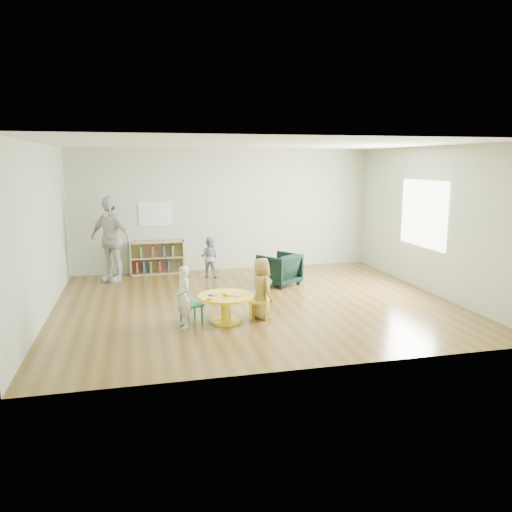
# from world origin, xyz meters

# --- Properties ---
(room) EXTENTS (7.10, 7.00, 2.80)m
(room) POSITION_xyz_m (0.01, 0.00, 1.89)
(room) COLOR brown
(room) RESTS_ON ground
(activity_table) EXTENTS (0.88, 0.88, 0.48)m
(activity_table) POSITION_xyz_m (-0.70, -0.96, 0.30)
(activity_table) COLOR yellow
(activity_table) RESTS_ON ground
(kid_chair_left) EXTENTS (0.40, 0.40, 0.57)m
(kid_chair_left) POSITION_xyz_m (-1.27, -0.86, 0.31)
(kid_chair_left) COLOR #167956
(kid_chair_left) RESTS_ON ground
(kid_chair_right) EXTENTS (0.41, 0.41, 0.59)m
(kid_chair_right) POSITION_xyz_m (-0.09, -0.89, 0.31)
(kid_chair_right) COLOR yellow
(kid_chair_right) RESTS_ON ground
(bookshelf) EXTENTS (1.20, 0.30, 0.75)m
(bookshelf) POSITION_xyz_m (-1.61, 2.86, 0.37)
(bookshelf) COLOR #9F8858
(bookshelf) RESTS_ON ground
(alphabet_poster) EXTENTS (0.74, 0.01, 0.54)m
(alphabet_poster) POSITION_xyz_m (-1.60, 2.98, 1.35)
(alphabet_poster) COLOR white
(alphabet_poster) RESTS_ON ground
(armchair) EXTENTS (0.98, 0.99, 0.66)m
(armchair) POSITION_xyz_m (0.81, 1.20, 0.33)
(armchair) COLOR black
(armchair) RESTS_ON ground
(child_left) EXTENTS (0.32, 0.40, 0.95)m
(child_left) POSITION_xyz_m (-1.37, -1.05, 0.48)
(child_left) COLOR white
(child_left) RESTS_ON ground
(child_right) EXTENTS (0.43, 0.55, 1.00)m
(child_right) POSITION_xyz_m (-0.10, -0.90, 0.50)
(child_right) COLOR yellow
(child_right) RESTS_ON ground
(toddler) EXTENTS (0.54, 0.50, 0.89)m
(toddler) POSITION_xyz_m (-0.49, 2.23, 0.45)
(toddler) COLOR #1B2045
(toddler) RESTS_ON ground
(adult_caretaker) EXTENTS (1.10, 1.02, 1.81)m
(adult_caretaker) POSITION_xyz_m (-2.57, 2.34, 0.91)
(adult_caretaker) COLOR silver
(adult_caretaker) RESTS_ON ground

